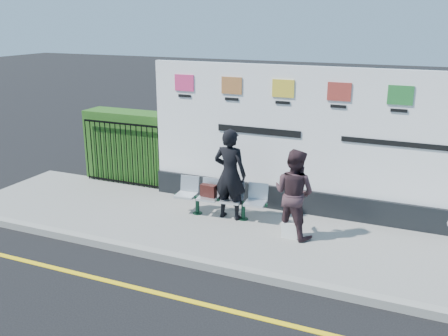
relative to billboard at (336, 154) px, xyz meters
name	(u,v)px	position (x,y,z in m)	size (l,w,h in m)	color
ground	(240,313)	(-0.50, -3.85, -1.42)	(80.00, 80.00, 0.00)	black
pavement	(289,240)	(-0.50, -1.35, -1.36)	(14.00, 3.00, 0.12)	gray
kerb	(263,277)	(-0.50, -2.85, -1.35)	(14.00, 0.18, 0.14)	gray
yellow_line	(240,313)	(-0.50, -3.85, -1.42)	(14.00, 0.10, 0.01)	yellow
billboard	(336,154)	(0.00, 0.00, 0.00)	(8.00, 0.30, 3.00)	black
hedge	(132,146)	(-5.08, 0.45, -0.45)	(2.35, 0.70, 1.70)	#265419
railing	(122,153)	(-5.08, 0.00, -0.53)	(2.05, 0.06, 1.54)	black
bench	(220,207)	(-2.08, -0.95, -1.10)	(1.88, 0.50, 0.40)	silver
woman_left	(230,174)	(-1.88, -0.93, -0.38)	(0.67, 0.44, 1.84)	black
woman_right	(294,193)	(-0.48, -1.26, -0.47)	(0.81, 0.63, 1.66)	#362328
handbag_brown	(208,191)	(-2.33, -0.97, -0.77)	(0.32, 0.14, 0.25)	black
carrier_bag_white	(291,230)	(-0.48, -1.35, -1.15)	(0.31, 0.18, 0.31)	silver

